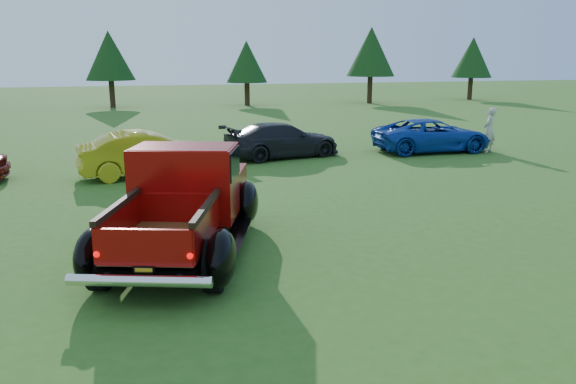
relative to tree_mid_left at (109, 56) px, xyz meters
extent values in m
plane|color=#315D1A|center=(3.00, -31.00, -3.38)|extent=(120.00, 120.00, 0.00)
cylinder|color=#332114|center=(0.00, 0.00, -2.48)|extent=(0.36, 0.36, 1.80)
cone|color=black|center=(0.00, 0.00, 0.02)|extent=(3.20, 3.20, 3.20)
cylinder|color=#332114|center=(9.00, -1.00, -2.59)|extent=(0.36, 0.36, 1.58)
cone|color=black|center=(9.00, -1.00, -0.39)|extent=(2.82, 2.82, 2.82)
cylinder|color=#332114|center=(18.00, -1.50, -2.41)|extent=(0.36, 0.36, 1.94)
cone|color=black|center=(18.00, -1.50, 0.29)|extent=(3.46, 3.46, 3.46)
cylinder|color=#332114|center=(27.00, -0.50, -2.52)|extent=(0.36, 0.36, 1.73)
cone|color=black|center=(27.00, -0.50, -0.12)|extent=(3.07, 3.07, 3.07)
cylinder|color=black|center=(0.51, -31.57, -2.99)|extent=(0.48, 0.83, 0.79)
cylinder|color=black|center=(2.10, -32.11, -2.99)|extent=(0.48, 0.83, 0.79)
cylinder|color=black|center=(1.51, -28.57, -2.99)|extent=(0.48, 0.83, 0.79)
cylinder|color=black|center=(3.10, -29.10, -2.99)|extent=(0.48, 0.83, 0.79)
cube|color=black|center=(1.82, -30.29, -2.94)|extent=(2.78, 4.85, 0.20)
cube|color=#910A07|center=(2.34, -28.74, -2.53)|extent=(2.06, 1.94, 0.61)
cube|color=silver|center=(2.58, -28.02, -2.54)|extent=(1.52, 0.56, 0.49)
cube|color=#910A07|center=(1.93, -29.96, -2.20)|extent=(2.03, 1.64, 1.29)
cube|color=black|center=(1.93, -29.96, -1.85)|extent=(2.04, 1.55, 0.49)
cube|color=#910A07|center=(1.93, -29.96, -1.58)|extent=(1.92, 1.52, 0.08)
cube|color=brown|center=(1.43, -31.46, -2.77)|extent=(1.89, 2.30, 0.05)
cube|color=#910A07|center=(0.80, -31.25, -2.51)|extent=(0.67, 1.89, 0.51)
cube|color=#910A07|center=(2.06, -31.68, -2.51)|extent=(0.67, 1.89, 0.51)
cube|color=#910A07|center=(1.74, -30.53, -2.51)|extent=(1.28, 0.47, 0.51)
cube|color=#910A07|center=(1.12, -32.40, -2.51)|extent=(1.29, 0.48, 0.51)
cube|color=black|center=(0.80, -31.25, -2.21)|extent=(0.71, 1.90, 0.09)
cube|color=black|center=(2.06, -31.68, -2.21)|extent=(0.71, 1.90, 0.09)
ellipsoid|color=black|center=(0.41, -31.54, -2.87)|extent=(0.76, 1.14, 0.87)
ellipsoid|color=black|center=(2.20, -32.14, -2.87)|extent=(0.76, 1.14, 0.87)
ellipsoid|color=black|center=(1.41, -28.54, -2.87)|extent=(0.76, 1.14, 0.87)
ellipsoid|color=black|center=(3.20, -29.13, -2.87)|extent=(0.76, 1.14, 0.87)
cube|color=black|center=(0.91, -30.04, -3.06)|extent=(0.96, 2.07, 0.06)
cube|color=black|center=(2.70, -30.64, -3.06)|extent=(0.96, 2.07, 0.06)
cylinder|color=silver|center=(1.04, -32.64, -2.89)|extent=(1.88, 0.76, 0.16)
cube|color=black|center=(1.10, -32.44, -2.84)|extent=(0.29, 0.11, 0.15)
cube|color=gold|center=(1.10, -32.45, -2.84)|extent=(0.23, 0.08, 0.10)
sphere|color=#CC0505|center=(0.51, -32.23, -2.61)|extent=(0.09, 0.09, 0.09)
sphere|color=#CC0505|center=(1.71, -32.63, -2.61)|extent=(0.09, 0.09, 0.09)
imported|color=#B0A217|center=(1.50, -23.43, -2.74)|extent=(4.04, 1.88, 1.28)
imported|color=black|center=(5.97, -21.51, -2.80)|extent=(4.29, 2.43, 1.17)
imported|color=#0E389F|center=(11.49, -21.83, -2.80)|extent=(4.27, 2.06, 1.17)
imported|color=#B6B09E|center=(13.34, -22.56, -2.59)|extent=(0.69, 0.65, 1.59)
camera|label=1|loc=(1.06, -39.77, -0.02)|focal=35.00mm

